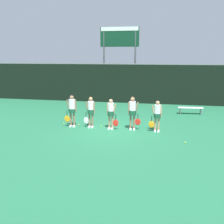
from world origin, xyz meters
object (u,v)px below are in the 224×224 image
at_px(tennis_ball_0, 79,125).
at_px(tennis_ball_5, 138,121).
at_px(scoreboard, 120,44).
at_px(bench_courtside, 191,108).
at_px(player_2, 111,111).
at_px(player_3, 133,110).
at_px(tennis_ball_1, 106,125).
at_px(player_4, 157,113).
at_px(player_0, 72,108).
at_px(player_1, 91,110).
at_px(tennis_ball_2, 185,142).
at_px(tennis_ball_4, 64,123).
at_px(tennis_ball_3, 101,126).

relative_size(tennis_ball_0, tennis_ball_5, 0.98).
height_order(scoreboard, bench_courtside, scoreboard).
height_order(player_2, player_3, player_3).
height_order(player_3, tennis_ball_1, player_3).
bearing_deg(player_4, player_0, 178.26).
bearing_deg(player_1, scoreboard, 91.52).
relative_size(scoreboard, player_4, 3.75).
height_order(player_0, tennis_ball_5, player_0).
bearing_deg(tennis_ball_0, scoreboard, 85.05).
bearing_deg(tennis_ball_1, tennis_ball_5, 38.21).
distance_m(player_0, tennis_ball_0, 1.12).
xyz_separation_m(player_1, tennis_ball_1, (0.75, 0.48, -0.96)).
bearing_deg(bench_courtside, tennis_ball_1, -145.18).
distance_m(tennis_ball_0, tennis_ball_2, 6.03).
distance_m(scoreboard, bench_courtside, 8.60).
height_order(player_0, tennis_ball_0, player_0).
xyz_separation_m(player_2, tennis_ball_0, (-1.95, 0.40, -0.94)).
xyz_separation_m(tennis_ball_4, tennis_ball_5, (4.19, 1.35, -0.00)).
xyz_separation_m(tennis_ball_2, tennis_ball_3, (-4.38, 1.96, -0.00)).
bearing_deg(player_3, bench_courtside, 45.09).
distance_m(bench_courtside, tennis_ball_3, 6.62).
xyz_separation_m(scoreboard, player_1, (0.03, -9.22, -3.79)).
bearing_deg(tennis_ball_0, player_1, -19.63).
xyz_separation_m(tennis_ball_1, tennis_ball_2, (4.14, -2.17, -0.00)).
distance_m(player_1, tennis_ball_2, 5.27).
distance_m(player_1, tennis_ball_5, 3.17).
distance_m(tennis_ball_0, tennis_ball_5, 3.56).
height_order(player_1, player_3, player_3).
xyz_separation_m(bench_courtside, tennis_ball_1, (-4.88, -3.97, -0.36)).
distance_m(tennis_ball_0, tennis_ball_3, 1.32).
bearing_deg(player_4, bench_courtside, 64.47).
distance_m(tennis_ball_0, tennis_ball_4, 0.97).
distance_m(player_1, tennis_ball_1, 1.31).
bearing_deg(tennis_ball_3, tennis_ball_0, 179.20).
bearing_deg(player_0, tennis_ball_1, 12.77).
xyz_separation_m(scoreboard, player_2, (1.17, -9.34, -3.81)).
height_order(bench_courtside, tennis_ball_3, bench_courtside).
bearing_deg(tennis_ball_5, tennis_ball_2, -54.69).
distance_m(scoreboard, player_0, 10.05).
height_order(player_2, tennis_ball_2, player_2).
xyz_separation_m(scoreboard, tennis_ball_3, (0.54, -8.95, -4.75)).
relative_size(player_0, tennis_ball_3, 27.68).
distance_m(scoreboard, player_4, 10.70).
relative_size(player_0, player_2, 1.08).
bearing_deg(player_4, tennis_ball_5, 119.60).
xyz_separation_m(player_0, player_2, (2.19, -0.06, -0.10)).
bearing_deg(tennis_ball_2, tennis_ball_0, 160.88).
bearing_deg(player_1, player_0, -175.45).
xyz_separation_m(player_2, player_3, (1.13, 0.10, 0.09)).
height_order(tennis_ball_1, tennis_ball_2, tennis_ball_1).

